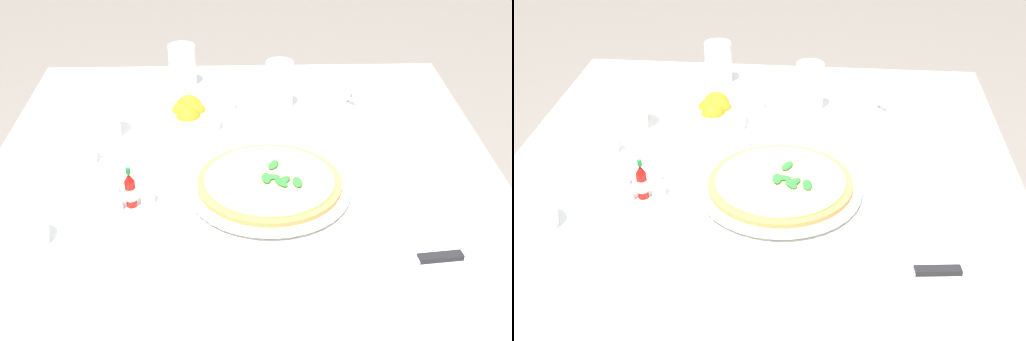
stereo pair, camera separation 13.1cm
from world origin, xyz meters
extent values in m
cube|color=white|center=(0.00, 0.00, 0.73)|extent=(1.05, 1.05, 0.02)
cube|color=white|center=(0.00, -0.52, 0.58)|extent=(1.05, 0.01, 0.28)
cube|color=white|center=(-0.52, 0.00, 0.58)|extent=(0.01, 1.05, 0.28)
cube|color=white|center=(0.52, 0.00, 0.58)|extent=(0.01, 1.05, 0.28)
cylinder|color=brown|center=(-0.43, -0.43, 0.36)|extent=(0.06, 0.06, 0.72)
cylinder|color=brown|center=(0.43, -0.43, 0.36)|extent=(0.06, 0.06, 0.72)
cylinder|color=white|center=(-0.05, 0.10, 0.74)|extent=(0.19, 0.19, 0.01)
cylinder|color=white|center=(-0.05, 0.10, 0.75)|extent=(0.31, 0.31, 0.01)
cylinder|color=#C68E47|center=(-0.05, 0.10, 0.76)|extent=(0.28, 0.28, 0.01)
cylinder|color=#EFD17A|center=(-0.05, 0.10, 0.77)|extent=(0.25, 0.25, 0.00)
ellipsoid|color=#2D7533|center=(-0.06, 0.05, 0.77)|extent=(0.03, 0.04, 0.01)
ellipsoid|color=#2D7533|center=(-0.07, 0.11, 0.77)|extent=(0.03, 0.04, 0.01)
ellipsoid|color=#2D7533|center=(-0.10, 0.12, 0.77)|extent=(0.02, 0.04, 0.01)
ellipsoid|color=#2D7533|center=(-0.04, 0.10, 0.77)|extent=(0.02, 0.04, 0.01)
ellipsoid|color=#2D7533|center=(-0.08, 0.11, 0.77)|extent=(0.04, 0.04, 0.01)
ellipsoid|color=#2D7533|center=(-0.05, 0.10, 0.77)|extent=(0.04, 0.02, 0.01)
cylinder|color=white|center=(0.38, 0.25, 0.74)|extent=(0.13, 0.13, 0.01)
cylinder|color=white|center=(0.38, 0.25, 0.77)|extent=(0.08, 0.08, 0.06)
torus|color=white|center=(0.40, 0.20, 0.78)|extent=(0.02, 0.03, 0.03)
cylinder|color=black|center=(0.38, 0.25, 0.80)|extent=(0.07, 0.07, 0.00)
cylinder|color=white|center=(-0.23, -0.31, 0.74)|extent=(0.13, 0.13, 0.01)
cylinder|color=white|center=(-0.23, -0.31, 0.77)|extent=(0.08, 0.08, 0.05)
torus|color=white|center=(-0.26, -0.27, 0.77)|extent=(0.03, 0.03, 0.03)
cylinder|color=black|center=(-0.23, -0.31, 0.79)|extent=(0.07, 0.07, 0.00)
cylinder|color=white|center=(0.34, -0.02, 0.74)|extent=(0.13, 0.13, 0.01)
cylinder|color=white|center=(0.34, -0.02, 0.77)|extent=(0.08, 0.08, 0.06)
torus|color=white|center=(0.29, -0.03, 0.78)|extent=(0.04, 0.02, 0.03)
cylinder|color=black|center=(0.34, -0.02, 0.80)|extent=(0.07, 0.07, 0.00)
cylinder|color=white|center=(0.15, -0.41, 0.79)|extent=(0.07, 0.07, 0.10)
cylinder|color=silver|center=(0.15, -0.41, 0.77)|extent=(0.06, 0.06, 0.06)
cylinder|color=white|center=(0.31, -0.14, 0.80)|extent=(0.08, 0.08, 0.11)
cylinder|color=silver|center=(0.31, -0.14, 0.77)|extent=(0.07, 0.07, 0.06)
cylinder|color=white|center=(-0.09, -0.28, 0.79)|extent=(0.06, 0.06, 0.11)
cylinder|color=silver|center=(-0.09, -0.28, 0.78)|extent=(0.06, 0.06, 0.07)
cube|color=white|center=(-0.27, 0.33, 0.75)|extent=(0.23, 0.15, 0.02)
cube|color=silver|center=(-0.22, 0.34, 0.76)|extent=(0.12, 0.03, 0.01)
cube|color=black|center=(-0.32, 0.33, 0.76)|extent=(0.08, 0.03, 0.01)
cylinder|color=white|center=(0.13, -0.17, 0.76)|extent=(0.15, 0.15, 0.04)
sphere|color=orange|center=(0.13, -0.17, 0.78)|extent=(0.05, 0.05, 0.05)
sphere|color=orange|center=(0.12, -0.14, 0.78)|extent=(0.06, 0.06, 0.06)
sphere|color=orange|center=(0.11, -0.17, 0.78)|extent=(0.06, 0.06, 0.06)
sphere|color=orange|center=(0.12, -0.20, 0.77)|extent=(0.06, 0.06, 0.06)
cylinder|color=#B7140F|center=(0.21, 0.13, 0.77)|extent=(0.02, 0.02, 0.05)
cylinder|color=white|center=(0.21, 0.13, 0.77)|extent=(0.02, 0.02, 0.02)
cone|color=#B7140F|center=(0.21, 0.13, 0.80)|extent=(0.02, 0.02, 0.02)
cylinder|color=#1E722D|center=(0.21, 0.13, 0.82)|extent=(0.01, 0.01, 0.01)
cylinder|color=white|center=(0.24, 0.14, 0.76)|extent=(0.03, 0.03, 0.04)
cylinder|color=white|center=(0.24, 0.14, 0.75)|extent=(0.02, 0.02, 0.03)
sphere|color=silver|center=(0.24, 0.14, 0.78)|extent=(0.02, 0.02, 0.02)
cylinder|color=white|center=(0.18, 0.12, 0.76)|extent=(0.03, 0.03, 0.04)
cylinder|color=#38332D|center=(0.18, 0.12, 0.75)|extent=(0.02, 0.02, 0.03)
sphere|color=silver|center=(0.18, 0.12, 0.78)|extent=(0.02, 0.02, 0.02)
cube|color=white|center=(0.04, -0.29, 0.77)|extent=(0.04, 0.08, 0.06)
camera|label=1|loc=(0.01, 1.16, 1.45)|focal=46.36mm
camera|label=2|loc=(-0.12, 1.15, 1.45)|focal=46.36mm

